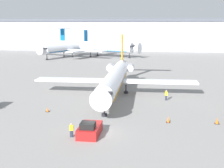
# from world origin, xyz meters

# --- Properties ---
(ground_plane) EXTENTS (600.00, 600.00, 0.00)m
(ground_plane) POSITION_xyz_m (0.00, 0.00, 0.00)
(ground_plane) COLOR gray
(terminal_building) EXTENTS (180.00, 16.80, 15.02)m
(terminal_building) POSITION_xyz_m (0.00, 120.00, 7.54)
(terminal_building) COLOR #9EA3AD
(terminal_building) RESTS_ON ground
(airplane_main) EXTENTS (29.64, 33.85, 10.56)m
(airplane_main) POSITION_xyz_m (-0.26, 21.37, 3.13)
(airplane_main) COLOR silver
(airplane_main) RESTS_ON ground
(pushback_tug) EXTENTS (2.33, 4.47, 1.83)m
(pushback_tug) POSITION_xyz_m (-0.59, -0.26, 0.68)
(pushback_tug) COLOR #B21919
(pushback_tug) RESTS_ON ground
(worker_near_tug) EXTENTS (0.40, 0.24, 1.64)m
(worker_near_tug) POSITION_xyz_m (-2.50, -1.15, 0.85)
(worker_near_tug) COLOR #232838
(worker_near_tug) RESTS_ON ground
(worker_by_wing) EXTENTS (0.40, 0.25, 1.75)m
(worker_by_wing) POSITION_xyz_m (8.86, 17.87, 0.92)
(worker_by_wing) COLOR #232838
(worker_by_wing) RESTS_ON ground
(traffic_cone_left) EXTENTS (0.53, 0.53, 0.63)m
(traffic_cone_left) POSITION_xyz_m (-8.68, 8.55, 0.30)
(traffic_cone_left) COLOR black
(traffic_cone_left) RESTS_ON ground
(traffic_cone_right) EXTENTS (0.52, 0.52, 0.80)m
(traffic_cone_right) POSITION_xyz_m (8.68, 5.71, 0.38)
(traffic_cone_right) COLOR black
(traffic_cone_right) RESTS_ON ground
(traffic_cone_mid) EXTENTS (0.61, 0.61, 0.76)m
(traffic_cone_mid) POSITION_xyz_m (14.92, 5.99, 0.36)
(traffic_cone_mid) COLOR black
(traffic_cone_mid) RESTS_ON ground
(airplane_parked_far_left) EXTENTS (32.89, 28.33, 10.42)m
(airplane_parked_far_left) POSITION_xyz_m (-26.70, 83.54, 3.70)
(airplane_parked_far_left) COLOR silver
(airplane_parked_far_left) RESTS_ON ground
(airplane_parked_far_right) EXTENTS (36.19, 33.26, 10.91)m
(airplane_parked_far_right) POSITION_xyz_m (-15.74, 88.02, 3.79)
(airplane_parked_far_right) COLOR silver
(airplane_parked_far_right) RESTS_ON ground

